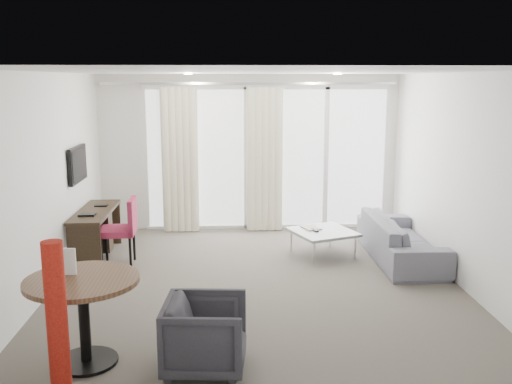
{
  "coord_description": "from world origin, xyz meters",
  "views": [
    {
      "loc": [
        -0.34,
        -6.53,
        2.52
      ],
      "look_at": [
        0.0,
        0.6,
        1.1
      ],
      "focal_mm": 40.0,
      "sensor_mm": 36.0,
      "label": 1
    }
  ],
  "objects_px": {
    "tub_armchair": "(205,335)",
    "sofa": "(401,239)",
    "desk_chair": "(117,232)",
    "round_table": "(84,321)",
    "coffee_table": "(323,243)",
    "rattan_chair_a": "(282,194)",
    "desk": "(96,234)",
    "red_lamp": "(57,323)",
    "rattan_chair_b": "(365,189)"
  },
  "relations": [
    {
      "from": "tub_armchair",
      "to": "sofa",
      "type": "relative_size",
      "value": 0.35
    },
    {
      "from": "desk_chair",
      "to": "round_table",
      "type": "relative_size",
      "value": 0.93
    },
    {
      "from": "round_table",
      "to": "coffee_table",
      "type": "distance_m",
      "value": 4.07
    },
    {
      "from": "round_table",
      "to": "coffee_table",
      "type": "bearing_deg",
      "value": 49.37
    },
    {
      "from": "sofa",
      "to": "rattan_chair_a",
      "type": "relative_size",
      "value": 2.31
    },
    {
      "from": "desk",
      "to": "red_lamp",
      "type": "bearing_deg",
      "value": -81.48
    },
    {
      "from": "tub_armchair",
      "to": "rattan_chair_a",
      "type": "height_order",
      "value": "rattan_chair_a"
    },
    {
      "from": "sofa",
      "to": "rattan_chair_b",
      "type": "bearing_deg",
      "value": -4.54
    },
    {
      "from": "round_table",
      "to": "coffee_table",
      "type": "xyz_separation_m",
      "value": [
        2.65,
        3.08,
        -0.22
      ]
    },
    {
      "from": "tub_armchair",
      "to": "rattan_chair_b",
      "type": "xyz_separation_m",
      "value": [
        2.9,
        6.28,
        0.06
      ]
    },
    {
      "from": "sofa",
      "to": "red_lamp",
      "type": "bearing_deg",
      "value": 132.52
    },
    {
      "from": "sofa",
      "to": "rattan_chair_a",
      "type": "height_order",
      "value": "rattan_chair_a"
    },
    {
      "from": "desk",
      "to": "round_table",
      "type": "distance_m",
      "value": 3.21
    },
    {
      "from": "red_lamp",
      "to": "tub_armchair",
      "type": "height_order",
      "value": "red_lamp"
    },
    {
      "from": "desk",
      "to": "coffee_table",
      "type": "distance_m",
      "value": 3.26
    },
    {
      "from": "red_lamp",
      "to": "sofa",
      "type": "relative_size",
      "value": 0.64
    },
    {
      "from": "desk_chair",
      "to": "rattan_chair_a",
      "type": "distance_m",
      "value": 3.63
    },
    {
      "from": "rattan_chair_a",
      "to": "rattan_chair_b",
      "type": "height_order",
      "value": "rattan_chair_a"
    },
    {
      "from": "coffee_table",
      "to": "rattan_chair_a",
      "type": "bearing_deg",
      "value": 99.27
    },
    {
      "from": "desk",
      "to": "rattan_chair_b",
      "type": "height_order",
      "value": "rattan_chair_b"
    },
    {
      "from": "desk_chair",
      "to": "desk",
      "type": "bearing_deg",
      "value": 134.65
    },
    {
      "from": "desk_chair",
      "to": "sofa",
      "type": "height_order",
      "value": "desk_chair"
    },
    {
      "from": "round_table",
      "to": "red_lamp",
      "type": "distance_m",
      "value": 0.66
    },
    {
      "from": "desk_chair",
      "to": "tub_armchair",
      "type": "height_order",
      "value": "desk_chair"
    },
    {
      "from": "red_lamp",
      "to": "rattan_chair_a",
      "type": "relative_size",
      "value": 1.48
    },
    {
      "from": "red_lamp",
      "to": "coffee_table",
      "type": "bearing_deg",
      "value": 53.92
    },
    {
      "from": "red_lamp",
      "to": "rattan_chair_b",
      "type": "xyz_separation_m",
      "value": [
        4.03,
        6.72,
        -0.27
      ]
    },
    {
      "from": "red_lamp",
      "to": "rattan_chair_b",
      "type": "relative_size",
      "value": 1.69
    },
    {
      "from": "red_lamp",
      "to": "sofa",
      "type": "distance_m",
      "value": 5.12
    },
    {
      "from": "desk",
      "to": "desk_chair",
      "type": "bearing_deg",
      "value": -43.86
    },
    {
      "from": "red_lamp",
      "to": "rattan_chair_a",
      "type": "distance_m",
      "value": 6.47
    },
    {
      "from": "sofa",
      "to": "round_table",
      "type": "bearing_deg",
      "value": 127.4
    },
    {
      "from": "coffee_table",
      "to": "tub_armchair",
      "type": "bearing_deg",
      "value": -115.69
    },
    {
      "from": "desk",
      "to": "rattan_chair_b",
      "type": "relative_size",
      "value": 1.88
    },
    {
      "from": "round_table",
      "to": "rattan_chair_b",
      "type": "height_order",
      "value": "round_table"
    },
    {
      "from": "desk",
      "to": "sofa",
      "type": "relative_size",
      "value": 0.71
    },
    {
      "from": "red_lamp",
      "to": "tub_armchair",
      "type": "relative_size",
      "value": 1.85
    },
    {
      "from": "desk_chair",
      "to": "sofa",
      "type": "relative_size",
      "value": 0.46
    },
    {
      "from": "round_table",
      "to": "sofa",
      "type": "height_order",
      "value": "round_table"
    },
    {
      "from": "tub_armchair",
      "to": "sofa",
      "type": "height_order",
      "value": "tub_armchair"
    },
    {
      "from": "desk_chair",
      "to": "rattan_chair_b",
      "type": "xyz_separation_m",
      "value": [
        4.22,
        3.32,
        -0.08
      ]
    },
    {
      "from": "tub_armchair",
      "to": "coffee_table",
      "type": "relative_size",
      "value": 0.87
    },
    {
      "from": "red_lamp",
      "to": "sofa",
      "type": "height_order",
      "value": "red_lamp"
    },
    {
      "from": "desk",
      "to": "sofa",
      "type": "height_order",
      "value": "desk"
    },
    {
      "from": "round_table",
      "to": "tub_armchair",
      "type": "xyz_separation_m",
      "value": [
        1.08,
        -0.17,
        -0.08
      ]
    },
    {
      "from": "rattan_chair_a",
      "to": "rattan_chair_b",
      "type": "bearing_deg",
      "value": 42.59
    },
    {
      "from": "desk",
      "to": "red_lamp",
      "type": "height_order",
      "value": "red_lamp"
    },
    {
      "from": "desk_chair",
      "to": "round_table",
      "type": "distance_m",
      "value": 2.8
    },
    {
      "from": "desk_chair",
      "to": "round_table",
      "type": "height_order",
      "value": "desk_chair"
    },
    {
      "from": "sofa",
      "to": "rattan_chair_b",
      "type": "distance_m",
      "value": 3.28
    }
  ]
}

